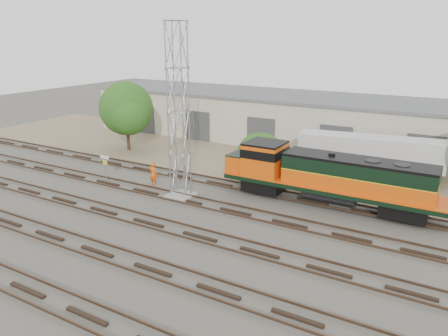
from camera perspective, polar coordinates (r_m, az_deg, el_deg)
The scene contains 11 objects.
ground at distance 29.17m, azimuth 0.08°, elevation -6.84°, with size 140.00×140.00×0.00m, color #47423A.
dirt_strip at distance 42.04m, azimuth 10.40°, elevation 0.49°, with size 80.00×16.00×0.02m, color #726047.
tracks at distance 26.83m, azimuth -3.17°, elevation -8.94°, with size 80.00×20.40×0.28m.
warehouse at distance 48.79m, azimuth 13.88°, elevation 5.78°, with size 58.40×10.40×5.30m.
locomotive at distance 31.77m, azimuth 13.22°, elevation -1.01°, with size 15.83×2.78×3.80m.
signal_tower at distance 31.69m, azimuth -5.95°, elevation 6.77°, with size 1.88×1.88×12.72m.
sign_post at distance 37.01m, azimuth -15.28°, elevation 0.54°, with size 0.97×0.10×2.38m.
worker at distance 35.85m, azimuth -9.21°, elevation -0.75°, with size 0.71×0.47×1.95m, color #EE520D.
semi_trailer at distance 38.89m, azimuth 18.85°, elevation 1.95°, with size 11.97×4.07×3.62m.
tree_west at distance 46.22m, azimuth -12.56°, elevation 7.36°, with size 5.80×5.52×7.22m.
tree_mid at distance 36.96m, azimuth 4.96°, elevation 1.19°, with size 4.39×4.18×4.18m.
Camera 1 is at (13.37, -23.05, 11.88)m, focal length 35.00 mm.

